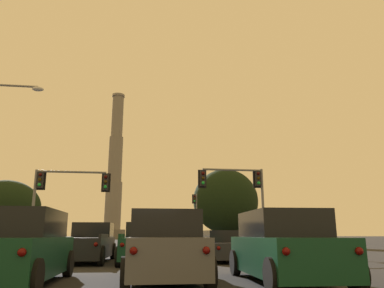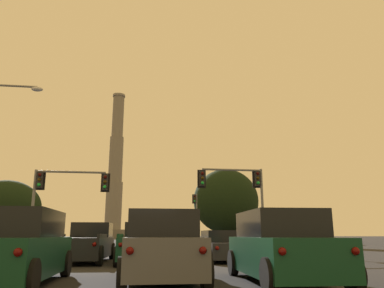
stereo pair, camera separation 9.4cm
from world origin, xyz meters
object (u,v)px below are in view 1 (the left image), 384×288
(suv_left_lane_second, at_px, (18,248))
(suv_right_lane_second, at_px, (283,247))
(sedan_right_lane_front, at_px, (223,247))
(pickup_truck_center_lane_front, at_px, (145,244))
(traffic_light_far_right, at_px, (196,211))
(suv_center_lane_second, at_px, (164,247))
(traffic_light_overhead_right, at_px, (241,188))
(smokestack, at_px, (114,179))
(traffic_light_overhead_left, at_px, (61,190))
(pickup_truck_left_lane_front, at_px, (88,244))

(suv_left_lane_second, height_order, suv_right_lane_second, same)
(sedan_right_lane_front, xyz_separation_m, pickup_truck_center_lane_front, (-3.75, -0.39, 0.14))
(suv_right_lane_second, bearing_deg, traffic_light_far_right, 87.37)
(suv_center_lane_second, xyz_separation_m, traffic_light_overhead_right, (6.14, 14.06, 3.41))
(smokestack, bearing_deg, suv_left_lane_second, -87.33)
(suv_right_lane_second, distance_m, smokestack, 107.43)
(traffic_light_overhead_left, relative_size, smokestack, 0.12)
(suv_right_lane_second, bearing_deg, traffic_light_overhead_right, 81.19)
(pickup_truck_center_lane_front, distance_m, traffic_light_far_right, 33.82)
(suv_center_lane_second, distance_m, pickup_truck_left_lane_front, 8.49)
(suv_left_lane_second, height_order, traffic_light_overhead_left, traffic_light_overhead_left)
(traffic_light_overhead_left, height_order, smokestack, smokestack)
(pickup_truck_center_lane_front, xyz_separation_m, traffic_light_far_right, (7.24, 32.85, 3.54))
(pickup_truck_left_lane_front, height_order, pickup_truck_center_lane_front, same)
(suv_center_lane_second, relative_size, sedan_right_lane_front, 1.04)
(traffic_light_overhead_left, distance_m, smokestack, 91.48)
(suv_center_lane_second, relative_size, suv_left_lane_second, 1.00)
(suv_center_lane_second, height_order, pickup_truck_center_lane_front, suv_center_lane_second)
(suv_center_lane_second, relative_size, pickup_truck_left_lane_front, 0.88)
(pickup_truck_center_lane_front, bearing_deg, suv_right_lane_second, -64.09)
(suv_left_lane_second, height_order, pickup_truck_center_lane_front, suv_left_lane_second)
(sedan_right_lane_front, distance_m, pickup_truck_left_lane_front, 6.40)
(traffic_light_overhead_left, bearing_deg, suv_right_lane_second, -59.26)
(suv_right_lane_second, bearing_deg, sedan_right_lane_front, 91.36)
(suv_left_lane_second, bearing_deg, sedan_right_lane_front, 48.31)
(suv_center_lane_second, xyz_separation_m, suv_right_lane_second, (3.18, -0.74, 0.00))
(suv_right_lane_second, bearing_deg, pickup_truck_center_lane_front, 116.89)
(suv_right_lane_second, bearing_deg, smokestack, 98.87)
(pickup_truck_left_lane_front, bearing_deg, traffic_light_far_right, 75.25)
(suv_right_lane_second, bearing_deg, suv_center_lane_second, 169.43)
(sedan_right_lane_front, xyz_separation_m, traffic_light_overhead_right, (2.80, 6.51, 3.64))
(pickup_truck_center_lane_front, bearing_deg, traffic_light_far_right, 79.08)
(suv_left_lane_second, height_order, traffic_light_far_right, traffic_light_far_right)
(traffic_light_overhead_right, distance_m, traffic_light_far_right, 25.96)
(pickup_truck_left_lane_front, relative_size, suv_right_lane_second, 1.12)
(sedan_right_lane_front, relative_size, pickup_truck_center_lane_front, 0.85)
(suv_left_lane_second, relative_size, suv_right_lane_second, 0.99)
(suv_center_lane_second, relative_size, traffic_light_overhead_right, 0.87)
(suv_center_lane_second, relative_size, pickup_truck_center_lane_front, 0.89)
(sedan_right_lane_front, height_order, traffic_light_far_right, traffic_light_far_right)
(traffic_light_overhead_right, relative_size, traffic_light_overhead_left, 1.07)
(traffic_light_overhead_right, height_order, traffic_light_far_right, traffic_light_far_right)
(traffic_light_overhead_left, bearing_deg, pickup_truck_center_lane_front, -53.09)
(suv_left_lane_second, relative_size, pickup_truck_center_lane_front, 0.88)
(pickup_truck_left_lane_front, xyz_separation_m, traffic_light_overhead_right, (9.18, 6.14, 3.50))
(pickup_truck_left_lane_front, relative_size, suv_left_lane_second, 1.14)
(suv_center_lane_second, bearing_deg, sedan_right_lane_front, 66.39)
(suv_center_lane_second, xyz_separation_m, pickup_truck_left_lane_front, (-3.04, 7.92, -0.09))
(traffic_light_overhead_left, xyz_separation_m, traffic_light_far_right, (12.60, 25.71, 0.29))
(suv_left_lane_second, bearing_deg, traffic_light_overhead_left, 97.73)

